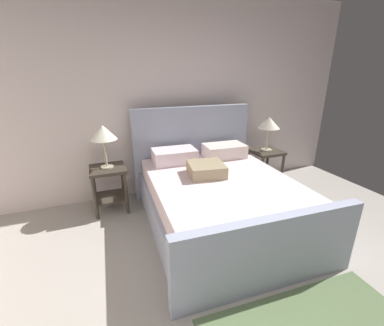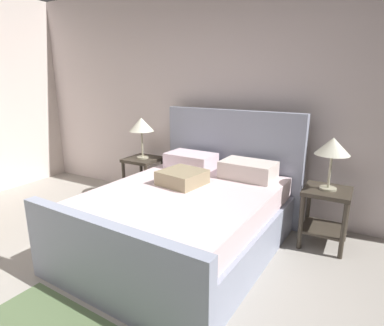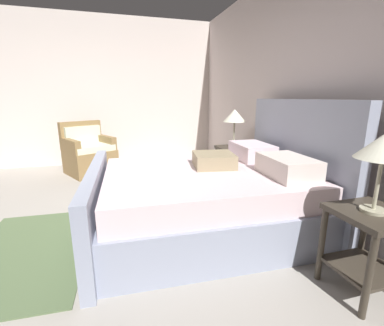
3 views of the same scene
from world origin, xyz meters
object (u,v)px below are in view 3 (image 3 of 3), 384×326
Objects in this scene: nightstand_right at (368,239)px; table_lamp_right at (384,148)px; nightstand_left at (233,160)px; table_lamp_left at (235,117)px; armchair at (89,154)px; bed at (210,195)px.

nightstand_right is 0.62m from table_lamp_right.
table_lamp_right is 0.86× the size of nightstand_left.
table_lamp_left reaches higher than armchair.
table_lamp_right reaches higher than armchair.
table_lamp_right is at bearing -2.60° from nightstand_left.
table_lamp_left is (-2.36, 0.11, 0.64)m from nightstand_right.
bed is 4.28× the size of table_lamp_right.
nightstand_right is at bearing -2.60° from nightstand_left.
armchair reaches higher than nightstand_left.
bed reaches higher than nightstand_right.
nightstand_right is 1.00× the size of nightstand_left.
armchair is at bearing -122.47° from nightstand_left.
nightstand_right is 0.61× the size of armchair.
armchair is at bearing -151.29° from nightstand_right.
nightstand_right is at bearing -2.60° from table_lamp_left.
table_lamp_left is at bearing 57.53° from armchair.
table_lamp_left reaches higher than nightstand_right.
table_lamp_right is 0.94× the size of table_lamp_left.
armchair reaches higher than nightstand_right.
armchair is (-1.37, -2.15, -0.06)m from nightstand_left.
bed is at bearing -34.11° from table_lamp_left.
table_lamp_right is 2.44m from nightstand_left.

